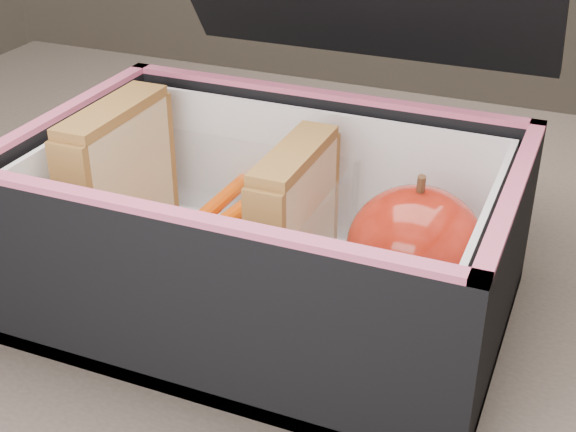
% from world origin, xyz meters
% --- Properties ---
extents(kitchen_table, '(1.20, 0.80, 0.75)m').
position_xyz_m(kitchen_table, '(0.00, 0.00, 0.66)').
color(kitchen_table, '#64564B').
rests_on(kitchen_table, ground).
extents(lunch_bag, '(0.29, 0.30, 0.27)m').
position_xyz_m(lunch_bag, '(-0.08, -0.02, 0.81)').
color(lunch_bag, black).
rests_on(lunch_bag, kitchen_table).
extents(plastic_tub, '(0.17, 0.12, 0.07)m').
position_xyz_m(plastic_tub, '(-0.12, -0.02, 0.80)').
color(plastic_tub, white).
rests_on(plastic_tub, lunch_bag).
extents(sandwich_left, '(0.03, 0.09, 0.10)m').
position_xyz_m(sandwich_left, '(-0.19, -0.02, 0.82)').
color(sandwich_left, '#D7B281').
rests_on(sandwich_left, plastic_tub).
extents(sandwich_right, '(0.02, 0.09, 0.10)m').
position_xyz_m(sandwich_right, '(-0.06, -0.02, 0.81)').
color(sandwich_right, '#D7B281').
rests_on(sandwich_right, plastic_tub).
extents(carrot_sticks, '(0.04, 0.15, 0.03)m').
position_xyz_m(carrot_sticks, '(-0.12, -0.03, 0.78)').
color(carrot_sticks, '#F2560C').
rests_on(carrot_sticks, plastic_tub).
extents(paper_napkin, '(0.11, 0.11, 0.01)m').
position_xyz_m(paper_napkin, '(0.01, -0.02, 0.77)').
color(paper_napkin, white).
rests_on(paper_napkin, lunch_bag).
extents(red_apple, '(0.10, 0.10, 0.09)m').
position_xyz_m(red_apple, '(0.01, -0.02, 0.81)').
color(red_apple, maroon).
rests_on(red_apple, paper_napkin).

